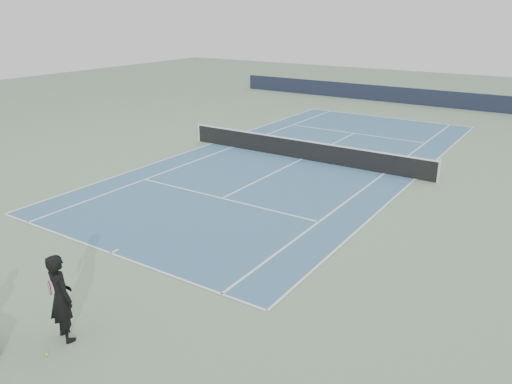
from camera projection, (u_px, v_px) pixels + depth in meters
The scene contains 6 objects.
ground at pixel (302, 159), 24.09m from camera, with size 80.00×80.00×0.00m, color gray.
court_surface at pixel (302, 159), 24.09m from camera, with size 10.97×23.77×0.01m, color teal.
tennis_net at pixel (302, 149), 23.92m from camera, with size 12.90×0.10×1.07m.
windscreen_far at pixel (414, 96), 37.92m from camera, with size 30.00×0.25×1.20m, color black.
tennis_player at pixel (61, 297), 10.64m from camera, with size 0.89×0.71×2.03m.
tennis_ball at pixel (47, 354), 10.40m from camera, with size 0.07×0.07×0.07m, color #CEE32E.
Camera 1 is at (10.88, -20.58, 6.79)m, focal length 35.00 mm.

